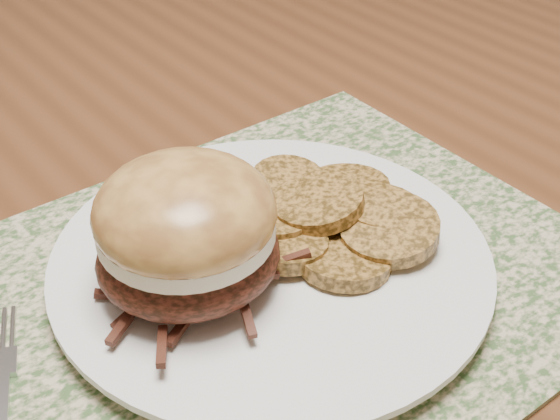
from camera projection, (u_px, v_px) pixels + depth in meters
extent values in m
cylinder|color=brown|center=(316.00, 147.00, 1.38)|extent=(0.06, 0.06, 0.71)
cube|color=#3B582D|center=(245.00, 297.00, 0.48)|extent=(0.45, 0.33, 0.00)
cylinder|color=white|center=(271.00, 264.00, 0.49)|extent=(0.26, 0.26, 0.02)
ellipsoid|color=black|center=(189.00, 256.00, 0.45)|extent=(0.12, 0.12, 0.04)
cylinder|color=#F0E1C5|center=(186.00, 227.00, 0.44)|extent=(0.12, 0.12, 0.01)
ellipsoid|color=#BF853F|center=(185.00, 212.00, 0.43)|extent=(0.12, 0.12, 0.06)
cylinder|color=olive|center=(254.00, 216.00, 0.51)|extent=(0.06, 0.06, 0.01)
cylinder|color=olive|center=(289.00, 183.00, 0.53)|extent=(0.07, 0.07, 0.02)
cylinder|color=olive|center=(342.00, 193.00, 0.53)|extent=(0.09, 0.09, 0.02)
cylinder|color=olive|center=(286.00, 245.00, 0.48)|extent=(0.05, 0.05, 0.02)
cylinder|color=olive|center=(318.00, 203.00, 0.50)|extent=(0.08, 0.08, 0.02)
cylinder|color=olive|center=(382.00, 210.00, 0.51)|extent=(0.06, 0.05, 0.01)
cylinder|color=olive|center=(344.00, 258.00, 0.48)|extent=(0.08, 0.08, 0.02)
cylinder|color=olive|center=(389.00, 229.00, 0.49)|extent=(0.09, 0.09, 0.02)
cylinder|color=olive|center=(275.00, 220.00, 0.50)|extent=(0.06, 0.06, 0.02)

